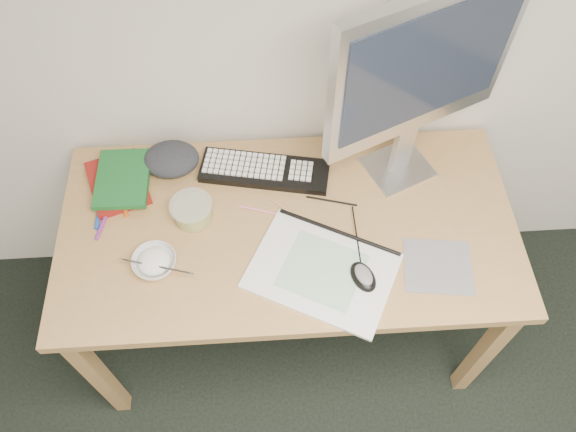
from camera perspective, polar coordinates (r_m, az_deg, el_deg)
The scene contains 18 objects.
desk at distance 1.78m, azimuth 0.01°, elevation -2.36°, with size 1.40×0.70×0.75m.
mousepad at distance 1.70m, azimuth 14.99°, elevation -4.95°, with size 0.20×0.18×0.00m, color slate.
sketchpad at distance 1.63m, azimuth 3.48°, elevation -5.60°, with size 0.40×0.29×0.01m, color white.
keyboard at distance 1.82m, azimuth -2.39°, elevation 4.60°, with size 0.41×0.13×0.02m, color black.
monitor at distance 1.58m, azimuth 13.53°, elevation 14.06°, with size 0.54×0.27×0.66m.
mouse at distance 1.61m, azimuth 7.69°, elevation -5.96°, with size 0.06×0.10×0.03m, color black.
rice_bowl at distance 1.67m, azimuth -13.38°, elevation -4.63°, with size 0.13×0.13×0.04m, color white.
chopsticks at distance 1.64m, azimuth -13.26°, elevation -4.98°, with size 0.02×0.02×0.21m, color silver.
fruit_tub at distance 1.73m, azimuth -9.73°, elevation 0.53°, with size 0.13×0.13×0.06m, color #E9C852.
book_red at distance 1.87m, azimuth -16.91°, elevation 3.23°, with size 0.17×0.22×0.02m, color maroon.
book_green at distance 1.85m, azimuth -16.43°, elevation 3.67°, with size 0.16×0.23×0.02m, color #175D26.
cloth_lump at distance 1.86m, azimuth -11.78°, elevation 5.67°, with size 0.15×0.13×0.06m, color #27282F.
pencil_pink at distance 1.74m, azimuth -2.42°, elevation 0.48°, with size 0.01×0.01×0.17m, color pink.
pencil_tan at distance 1.74m, azimuth 0.09°, elevation 0.42°, with size 0.01×0.01×0.17m, color tan.
pencil_black at distance 1.77m, azimuth 4.45°, elevation 1.53°, with size 0.01×0.01×0.16m, color black.
marker_blue at distance 1.84m, azimuth -18.63°, elevation 0.66°, with size 0.01×0.01×0.14m, color #1E46A7.
marker_orange at distance 1.84m, azimuth -16.42°, elevation 1.76°, with size 0.01×0.01×0.14m, color #DA5D19.
marker_purple at distance 1.80m, azimuth -18.27°, elevation -0.64°, with size 0.01×0.01×0.12m, color purple.
Camera 1 is at (-0.21, 0.52, 2.20)m, focal length 35.00 mm.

